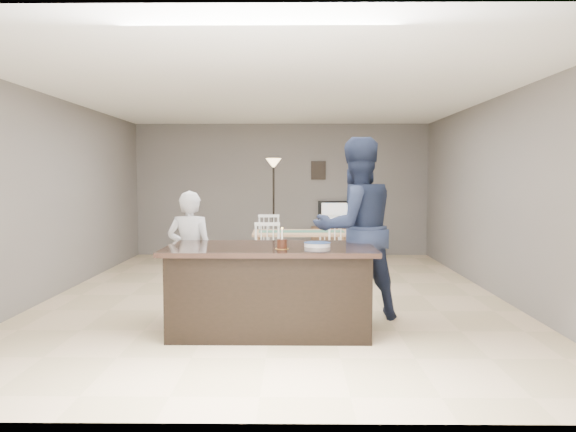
{
  "coord_description": "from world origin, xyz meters",
  "views": [
    {
      "loc": [
        0.25,
        -7.57,
        1.62
      ],
      "look_at": [
        0.17,
        -0.3,
        1.11
      ],
      "focal_mm": 35.0,
      "sensor_mm": 36.0,
      "label": 1
    }
  ],
  "objects_px": {
    "plate_stack": "(317,244)",
    "dining_table": "(301,239)",
    "tv_console": "(341,242)",
    "man": "(356,229)",
    "floor_lamp": "(274,182)",
    "television": "(341,214)",
    "woman": "(190,254)",
    "birthday_cake": "(282,244)",
    "kitchen_island": "(270,289)"
  },
  "relations": [
    {
      "from": "plate_stack",
      "to": "dining_table",
      "type": "distance_m",
      "value": 3.28
    },
    {
      "from": "tv_console",
      "to": "man",
      "type": "distance_m",
      "value": 5.08
    },
    {
      "from": "man",
      "to": "floor_lamp",
      "type": "relative_size",
      "value": 1.05
    },
    {
      "from": "television",
      "to": "floor_lamp",
      "type": "height_order",
      "value": "floor_lamp"
    },
    {
      "from": "woman",
      "to": "plate_stack",
      "type": "relative_size",
      "value": 5.26
    },
    {
      "from": "birthday_cake",
      "to": "dining_table",
      "type": "relative_size",
      "value": 0.12
    },
    {
      "from": "kitchen_island",
      "to": "plate_stack",
      "type": "xyz_separation_m",
      "value": [
        0.49,
        -0.02,
        0.47
      ]
    },
    {
      "from": "tv_console",
      "to": "floor_lamp",
      "type": "xyz_separation_m",
      "value": [
        -1.34,
        -0.79,
        1.22
      ]
    },
    {
      "from": "kitchen_island",
      "to": "woman",
      "type": "relative_size",
      "value": 1.47
    },
    {
      "from": "woman",
      "to": "birthday_cake",
      "type": "bearing_deg",
      "value": 147.09
    },
    {
      "from": "tv_console",
      "to": "woman",
      "type": "bearing_deg",
      "value": -113.56
    },
    {
      "from": "tv_console",
      "to": "floor_lamp",
      "type": "relative_size",
      "value": 0.61
    },
    {
      "from": "television",
      "to": "dining_table",
      "type": "relative_size",
      "value": 0.51
    },
    {
      "from": "birthday_cake",
      "to": "man",
      "type": "bearing_deg",
      "value": 43.28
    },
    {
      "from": "dining_table",
      "to": "kitchen_island",
      "type": "bearing_deg",
      "value": -98.34
    },
    {
      "from": "plate_stack",
      "to": "floor_lamp",
      "type": "distance_m",
      "value": 4.88
    },
    {
      "from": "television",
      "to": "man",
      "type": "bearing_deg",
      "value": 87.19
    },
    {
      "from": "woman",
      "to": "plate_stack",
      "type": "height_order",
      "value": "woman"
    },
    {
      "from": "floor_lamp",
      "to": "woman",
      "type": "bearing_deg",
      "value": -101.12
    },
    {
      "from": "tv_console",
      "to": "birthday_cake",
      "type": "xyz_separation_m",
      "value": [
        -1.07,
        -5.79,
        0.65
      ]
    },
    {
      "from": "plate_stack",
      "to": "man",
      "type": "bearing_deg",
      "value": 51.36
    },
    {
      "from": "man",
      "to": "woman",
      "type": "bearing_deg",
      "value": -23.38
    },
    {
      "from": "woman",
      "to": "plate_stack",
      "type": "xyz_separation_m",
      "value": [
        1.44,
        -0.66,
        0.19
      ]
    },
    {
      "from": "kitchen_island",
      "to": "tv_console",
      "type": "distance_m",
      "value": 5.7
    },
    {
      "from": "television",
      "to": "plate_stack",
      "type": "xyz_separation_m",
      "value": [
        -0.71,
        -5.66,
        0.06
      ]
    },
    {
      "from": "floor_lamp",
      "to": "man",
      "type": "bearing_deg",
      "value": -75.61
    },
    {
      "from": "kitchen_island",
      "to": "television",
      "type": "height_order",
      "value": "television"
    },
    {
      "from": "tv_console",
      "to": "woman",
      "type": "relative_size",
      "value": 0.82
    },
    {
      "from": "television",
      "to": "man",
      "type": "height_order",
      "value": "man"
    },
    {
      "from": "kitchen_island",
      "to": "plate_stack",
      "type": "relative_size",
      "value": 7.75
    },
    {
      "from": "plate_stack",
      "to": "floor_lamp",
      "type": "relative_size",
      "value": 0.14
    },
    {
      "from": "television",
      "to": "birthday_cake",
      "type": "relative_size",
      "value": 4.25
    },
    {
      "from": "television",
      "to": "woman",
      "type": "bearing_deg",
      "value": 66.73
    },
    {
      "from": "man",
      "to": "floor_lamp",
      "type": "height_order",
      "value": "man"
    },
    {
      "from": "woman",
      "to": "dining_table",
      "type": "distance_m",
      "value": 2.91
    },
    {
      "from": "kitchen_island",
      "to": "birthday_cake",
      "type": "xyz_separation_m",
      "value": [
        0.13,
        -0.22,
        0.5
      ]
    },
    {
      "from": "television",
      "to": "woman",
      "type": "height_order",
      "value": "woman"
    },
    {
      "from": "man",
      "to": "floor_lamp",
      "type": "xyz_separation_m",
      "value": [
        -1.09,
        4.23,
        0.49
      ]
    },
    {
      "from": "kitchen_island",
      "to": "plate_stack",
      "type": "bearing_deg",
      "value": -2.82
    },
    {
      "from": "birthday_cake",
      "to": "floor_lamp",
      "type": "distance_m",
      "value": 5.04
    },
    {
      "from": "kitchen_island",
      "to": "floor_lamp",
      "type": "bearing_deg",
      "value": 91.63
    },
    {
      "from": "television",
      "to": "floor_lamp",
      "type": "relative_size",
      "value": 0.47
    },
    {
      "from": "kitchen_island",
      "to": "floor_lamp",
      "type": "distance_m",
      "value": 4.9
    },
    {
      "from": "tv_console",
      "to": "television",
      "type": "relative_size",
      "value": 1.31
    },
    {
      "from": "kitchen_island",
      "to": "floor_lamp",
      "type": "height_order",
      "value": "floor_lamp"
    },
    {
      "from": "television",
      "to": "woman",
      "type": "relative_size",
      "value": 0.63
    },
    {
      "from": "television",
      "to": "birthday_cake",
      "type": "distance_m",
      "value": 5.96
    },
    {
      "from": "plate_stack",
      "to": "floor_lamp",
      "type": "bearing_deg",
      "value": 97.43
    },
    {
      "from": "television",
      "to": "plate_stack",
      "type": "distance_m",
      "value": 5.71
    },
    {
      "from": "tv_console",
      "to": "dining_table",
      "type": "height_order",
      "value": "dining_table"
    }
  ]
}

